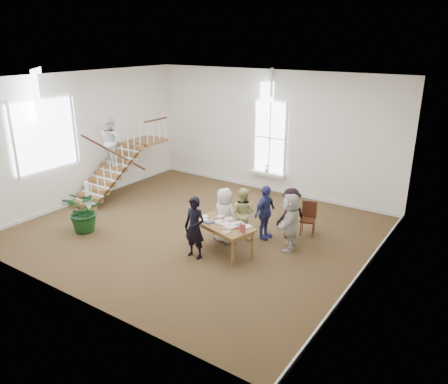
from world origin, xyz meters
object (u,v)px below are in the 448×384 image
Objects in this scene: library_table at (223,227)px; floor_plant at (85,211)px; police_officer at (195,228)px; side_chair at (309,216)px; elderly_woman at (225,215)px; person_yellow at (243,213)px; woman_cluster_b at (291,213)px; woman_cluster_c at (290,221)px; woman_cluster_a at (265,212)px.

library_table is 1.45× the size of floor_plant.
side_chair is (1.89, 3.05, -0.29)m from police_officer.
floor_plant reaches higher than side_chair.
elderly_woman is (0.10, 1.25, -0.05)m from police_officer.
person_yellow reaches higher than woman_cluster_b.
elderly_woman reaches higher than side_chair.
woman_cluster_c reaches higher than library_table.
woman_cluster_b is 6.10m from floor_plant.
library_table is at bearing -9.23° from woman_cluster_b.
woman_cluster_b is 0.67m from side_chair.
floor_plant is 6.67m from side_chair.
floor_plant is at bearing 29.85° from elderly_woman.
person_yellow is (-0.06, 1.10, 0.01)m from library_table.
person_yellow is at bearing 123.42° from woman_cluster_a.
elderly_woman reaches higher than library_table.
person_yellow is at bearing -116.57° from elderly_woman.
woman_cluster_a is (0.86, 0.81, 0.01)m from elderly_woman.
floor_plant is at bearing -172.80° from police_officer.
library_table is 1.20× the size of woman_cluster_c.
elderly_woman is 0.58m from person_yellow.
police_officer reaches higher than library_table.
woman_cluster_a is at bearing -117.82° from woman_cluster_c.
elderly_woman reaches higher than person_yellow.
person_yellow is (0.30, 0.50, -0.03)m from elderly_woman.
side_chair is at bearing 56.80° from police_officer.
police_officer reaches higher than elderly_woman.
woman_cluster_a reaches higher than person_yellow.
woman_cluster_a is at bearing -31.76° from woman_cluster_b.
woman_cluster_a is 1.06× the size of woman_cluster_b.
woman_cluster_c is at bearing -156.56° from elderly_woman.
police_officer is at bearing -60.31° from woman_cluster_c.
person_yellow is at bearing 108.58° from library_table.
woman_cluster_a is 1.60× the size of side_chair.
woman_cluster_c reaches higher than elderly_woman.
side_chair reaches higher than library_table.
person_yellow is 0.95× the size of woman_cluster_a.
floor_plant is (-3.81, -1.82, -0.13)m from elderly_woman.
police_officer is 2.63m from woman_cluster_c.
side_chair is at bearing 163.32° from woman_cluster_c.
woman_cluster_c is (0.30, -0.65, 0.05)m from woman_cluster_b.
elderly_woman is 1.05× the size of woman_cluster_b.
person_yellow is at bearing 75.66° from police_officer.
elderly_woman is at bearing -27.87° from woman_cluster_b.
library_table is 0.70m from elderly_woman.
library_table is at bearing 53.26° from police_officer.
woman_cluster_b reaches higher than side_chair.
police_officer reaches higher than woman_cluster_b.
woman_cluster_c is 1.62× the size of side_chair.
woman_cluster_b reaches higher than floor_plant.
library_table is at bearing -64.53° from woman_cluster_c.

